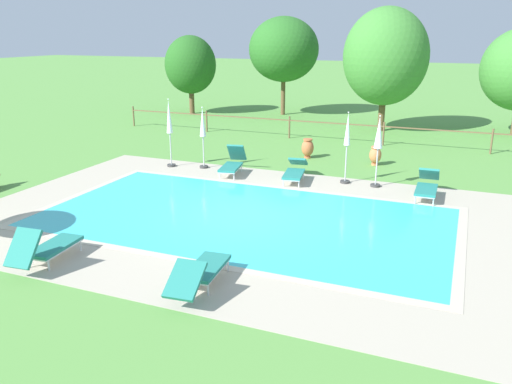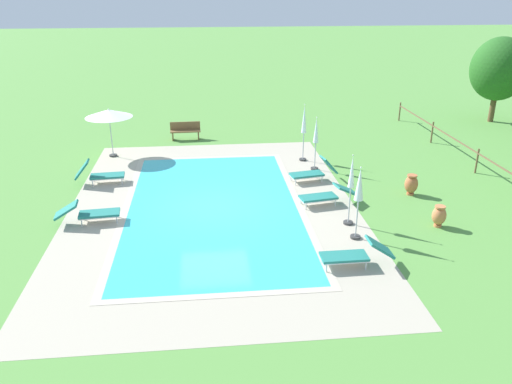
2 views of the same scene
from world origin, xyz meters
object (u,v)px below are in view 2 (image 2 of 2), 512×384
Objects in this scene: sun_lounger_north_end at (90,213)px; sun_lounger_south_near_corner at (326,195)px; patio_umbrella_closed_row_west at (304,125)px; patio_umbrella_closed_row_east at (359,190)px; sun_lounger_north_far at (313,172)px; terracotta_urn_near_fence at (439,216)px; sun_lounger_north_mid at (100,174)px; patio_umbrella_closed_row_centre at (351,181)px; terracotta_urn_by_tree at (411,184)px; wooden_bench_lawn_side at (185,130)px; patio_umbrella_closed_row_mid_west at (316,136)px; tree_west_mid at (499,69)px; patio_umbrella_open_foreground at (109,114)px; sun_lounger_north_near_steps at (355,254)px.

sun_lounger_south_near_corner is at bearing 94.93° from sun_lounger_north_end.
patio_umbrella_closed_row_west is 1.08× the size of patio_umbrella_closed_row_east.
patio_umbrella_closed_row_east is (7.55, 0.21, -0.04)m from patio_umbrella_closed_row_west.
sun_lounger_south_near_corner is at bearing -173.32° from patio_umbrella_closed_row_east.
sun_lounger_north_far is at bearing -1.89° from patio_umbrella_closed_row_west.
sun_lounger_south_near_corner is 2.96× the size of terracotta_urn_near_fence.
sun_lounger_north_mid is 8.36m from sun_lounger_north_far.
sun_lounger_north_end is (3.02, -8.04, -0.03)m from sun_lounger_north_far.
sun_lounger_north_mid is 0.80× the size of patio_umbrella_closed_row_centre.
terracotta_urn_by_tree is (-2.70, 0.14, 0.03)m from terracotta_urn_near_fence.
terracotta_urn_by_tree reaches higher than terracotta_urn_near_fence.
wooden_bench_lawn_side reaches higher than sun_lounger_north_end.
terracotta_urn_by_tree is at bearing 78.64° from sun_lounger_north_mid.
patio_umbrella_closed_row_mid_west is (-0.76, 8.69, 1.06)m from sun_lounger_north_mid.
sun_lounger_north_far is 0.91× the size of sun_lounger_south_near_corner.
patio_umbrella_closed_row_centre is at bearing -43.56° from tree_west_mid.
sun_lounger_north_end is at bearing -83.68° from terracotta_urn_by_tree.
terracotta_urn_near_fence is (1.44, 11.22, 0.03)m from sun_lounger_north_end.
patio_umbrella_closed_row_east is 4.57m from terracotta_urn_by_tree.
patio_umbrella_closed_row_centre is (5.31, -0.00, 0.05)m from patio_umbrella_closed_row_mid_west.
patio_umbrella_closed_row_centre reaches higher than sun_lounger_south_near_corner.
sun_lounger_north_far reaches higher than terracotta_urn_near_fence.
patio_umbrella_closed_row_east is 0.50× the size of tree_west_mid.
sun_lounger_north_mid is 3.61m from sun_lounger_north_end.
terracotta_urn_by_tree is at bearing 63.68° from patio_umbrella_open_foreground.
patio_umbrella_open_foreground is 20.86m from tree_west_mid.
sun_lounger_north_far is 1.74m from patio_umbrella_closed_row_mid_west.
wooden_bench_lawn_side reaches higher than terracotta_urn_near_fence.
patio_umbrella_closed_row_west reaches higher than patio_umbrella_open_foreground.
wooden_bench_lawn_side is at bearing -126.48° from patio_umbrella_closed_row_west.
patio_umbrella_closed_row_mid_west is (1.23, 0.27, -0.17)m from patio_umbrella_closed_row_west.
patio_umbrella_closed_row_centre reaches higher than sun_lounger_north_far.
patio_umbrella_closed_row_centre is 3.05× the size of terracotta_urn_by_tree.
patio_umbrella_closed_row_mid_west is 7.59m from wooden_bench_lawn_side.
patio_umbrella_closed_row_centre reaches higher than sun_lounger_north_end.
sun_lounger_south_near_corner is 0.90× the size of patio_umbrella_closed_row_centre.
patio_umbrella_closed_row_centre reaches higher than sun_lounger_north_mid.
terracotta_urn_near_fence is at bearing 53.71° from patio_umbrella_open_foreground.
sun_lounger_north_far is at bearing 178.11° from sun_lounger_north_near_steps.
sun_lounger_north_end is at bearing -85.07° from sun_lounger_south_near_corner.
patio_umbrella_closed_row_mid_west is at bearing 72.87° from patio_umbrella_open_foreground.
tree_west_mid is at bearing 120.84° from patio_umbrella_closed_row_mid_west.
patio_umbrella_closed_row_west reaches higher than sun_lounger_north_near_steps.
sun_lounger_north_mid is at bearing -101.36° from terracotta_urn_by_tree.
wooden_bench_lawn_side is at bearing -141.31° from sun_lounger_north_far.
patio_umbrella_closed_row_centre reaches higher than sun_lounger_north_near_steps.
patio_umbrella_closed_row_east is (2.65, 0.31, 1.24)m from sun_lounger_south_near_corner.
sun_lounger_north_mid is 11.89m from terracotta_urn_by_tree.
sun_lounger_north_near_steps is at bearing -36.12° from terracotta_urn_by_tree.
terracotta_urn_near_fence is at bearing 56.23° from sun_lounger_south_near_corner.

